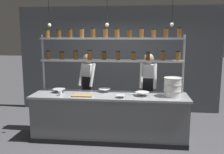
% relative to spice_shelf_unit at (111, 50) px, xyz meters
% --- Properties ---
extents(ground_plane, '(40.00, 40.00, 0.00)m').
position_rel_spice_shelf_unit_xyz_m(ground_plane, '(0.01, -0.33, -1.77)').
color(ground_plane, '#4C4C51').
extents(back_wall, '(5.47, 0.12, 2.85)m').
position_rel_spice_shelf_unit_xyz_m(back_wall, '(0.01, 1.70, -0.35)').
color(back_wall, '#4C5156').
rests_on(back_wall, ground_plane).
extents(prep_counter, '(3.07, 0.76, 0.92)m').
position_rel_spice_shelf_unit_xyz_m(prep_counter, '(0.01, -0.33, -1.31)').
color(prep_counter, slate).
rests_on(prep_counter, ground_plane).
extents(spice_shelf_unit, '(2.96, 0.28, 2.23)m').
position_rel_spice_shelf_unit_xyz_m(spice_shelf_unit, '(0.00, 0.00, 0.00)').
color(spice_shelf_unit, '#999BA0').
rests_on(spice_shelf_unit, ground_plane).
extents(chef_left, '(0.42, 0.35, 1.66)m').
position_rel_spice_shelf_unit_xyz_m(chef_left, '(-0.59, 0.47, -0.82)').
color(chef_left, black).
rests_on(chef_left, ground_plane).
extents(chef_center, '(0.37, 0.31, 1.70)m').
position_rel_spice_shelf_unit_xyz_m(chef_center, '(0.78, 0.29, -0.79)').
color(chef_center, black).
rests_on(chef_center, ground_plane).
extents(container_stack, '(0.34, 0.34, 0.37)m').
position_rel_spice_shelf_unit_xyz_m(container_stack, '(1.22, -0.34, -0.67)').
color(container_stack, white).
rests_on(container_stack, prep_counter).
extents(cutting_board, '(0.40, 0.26, 0.02)m').
position_rel_spice_shelf_unit_xyz_m(cutting_board, '(-0.50, -0.48, -0.84)').
color(cutting_board, '#A88456').
rests_on(cutting_board, prep_counter).
extents(prep_bowl_near_left, '(0.25, 0.25, 0.07)m').
position_rel_spice_shelf_unit_xyz_m(prep_bowl_near_left, '(-0.12, -0.11, -0.82)').
color(prep_bowl_near_left, white).
rests_on(prep_bowl_near_left, prep_counter).
extents(prep_bowl_center_front, '(0.26, 0.26, 0.07)m').
position_rel_spice_shelf_unit_xyz_m(prep_bowl_center_front, '(-1.05, -0.23, -0.82)').
color(prep_bowl_center_front, silver).
rests_on(prep_bowl_center_front, prep_counter).
extents(prep_bowl_center_back, '(0.18, 0.18, 0.05)m').
position_rel_spice_shelf_unit_xyz_m(prep_bowl_center_back, '(0.24, -0.54, -0.83)').
color(prep_bowl_center_back, silver).
rests_on(prep_bowl_center_back, prep_counter).
extents(prep_bowl_near_right, '(0.28, 0.28, 0.08)m').
position_rel_spice_shelf_unit_xyz_m(prep_bowl_near_right, '(0.65, -0.35, -0.82)').
color(prep_bowl_near_right, silver).
rests_on(prep_bowl_near_right, prep_counter).
extents(serving_cup_front, '(0.07, 0.07, 0.09)m').
position_rel_spice_shelf_unit_xyz_m(serving_cup_front, '(-0.94, -0.50, -0.81)').
color(serving_cup_front, silver).
rests_on(serving_cup_front, prep_counter).
extents(pendant_light_row, '(2.40, 0.07, 0.56)m').
position_rel_spice_shelf_unit_xyz_m(pendant_light_row, '(-0.01, -0.33, 0.52)').
color(pendant_light_row, black).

